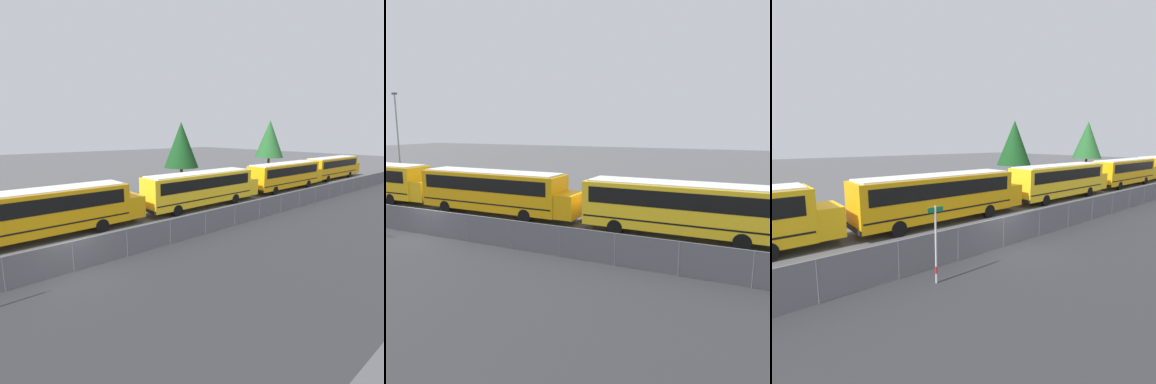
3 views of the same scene
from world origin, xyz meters
TOP-DOWN VIEW (x-y plane):
  - ground_plane at (0.00, 0.00)m, footprint 200.00×200.00m
  - fence at (-0.00, -0.00)m, footprint 108.32×0.07m
  - school_bus_3 at (0.35, 6.14)m, footprint 13.13×2.56m
  - school_bus_4 at (14.19, 6.05)m, footprint 13.13×2.56m
  - light_pole at (-18.14, 13.19)m, footprint 0.60×0.24m

SIDE VIEW (x-z plane):
  - ground_plane at x=0.00m, z-range 0.00..0.00m
  - fence at x=0.00m, z-range 0.02..1.64m
  - school_bus_3 at x=0.35m, z-range 0.30..3.63m
  - school_bus_4 at x=14.19m, z-range 0.30..3.63m
  - light_pole at x=-18.14m, z-range 0.40..10.63m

